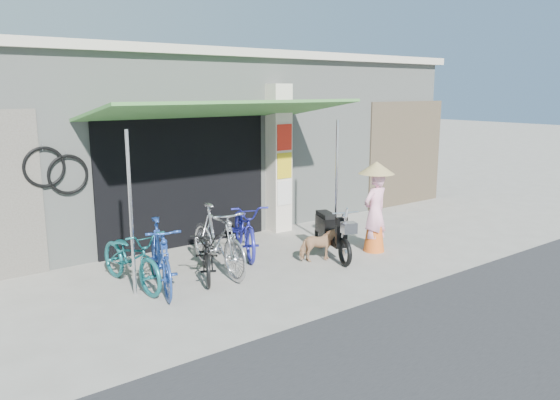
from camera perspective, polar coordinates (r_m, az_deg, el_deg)
ground at (r=9.12m, az=4.85°, el=-7.02°), size 80.00×80.00×0.00m
bicycle_shop at (r=12.92m, az=-10.43°, el=6.62°), size 12.30×5.30×3.66m
shop_pillar at (r=11.16m, az=-0.21°, el=4.33°), size 0.42×0.44×3.00m
awning at (r=9.42m, az=-5.80°, el=9.15°), size 4.60×1.88×2.72m
neighbour_right at (r=14.16m, az=13.00°, el=4.75°), size 2.60×0.06×2.60m
bike_teal at (r=8.39m, az=-15.27°, el=-5.82°), size 0.75×1.76×0.90m
bike_blue at (r=8.13m, az=-12.38°, el=-5.75°), size 0.94×1.78×1.03m
bike_black at (r=8.60m, az=-7.57°, el=-5.46°), size 1.17×1.58×0.79m
bike_silver at (r=8.74m, az=-6.53°, el=-4.11°), size 0.64×1.85×1.10m
bike_navy at (r=9.72m, az=-3.68°, el=-2.90°), size 1.30×1.92×0.96m
street_dog at (r=9.34m, az=4.14°, el=-4.74°), size 0.73×0.48×0.57m
moped at (r=9.63m, az=5.38°, el=-3.42°), size 0.74×1.56×0.92m
nun at (r=9.92m, az=9.92°, el=-0.71°), size 0.64×0.64×1.64m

